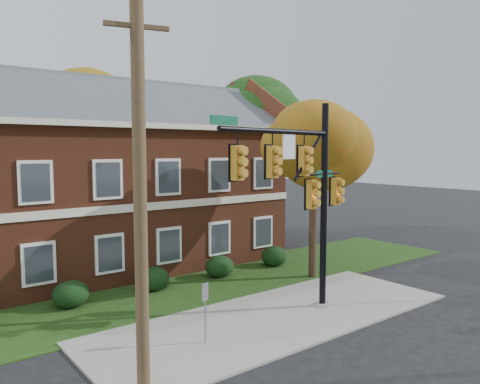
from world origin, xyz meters
TOP-DOWN VIEW (x-y plane):
  - ground at (0.00, 0.00)m, footprint 120.00×120.00m
  - sidewalk at (0.00, 1.00)m, footprint 14.00×5.00m
  - grass_strip at (0.00, 6.00)m, footprint 30.00×6.00m
  - apartment_building at (-2.00, 11.95)m, footprint 18.80×8.80m
  - hedge_left at (-5.50, 6.70)m, footprint 1.40×1.26m
  - hedge_center at (-2.00, 6.70)m, footprint 1.40×1.26m
  - hedge_right at (1.50, 6.70)m, footprint 1.40×1.26m
  - hedge_far_right at (5.00, 6.70)m, footprint 1.40×1.26m
  - tree_near_right at (5.22, 3.87)m, footprint 4.50×4.25m
  - tree_right_rear at (9.31, 12.81)m, footprint 6.30×5.95m
  - tree_far_rear at (-0.66, 19.79)m, footprint 6.84×6.46m
  - traffic_signal at (0.76, 0.56)m, footprint 6.89×1.30m
  - utility_pole at (-6.27, -1.00)m, footprint 1.47×0.50m
  - sign_post at (-3.34, 0.68)m, footprint 0.28×0.12m

SIDE VIEW (x-z plane):
  - ground at x=0.00m, z-range 0.00..0.00m
  - grass_strip at x=0.00m, z-range 0.00..0.04m
  - sidewalk at x=0.00m, z-range 0.00..0.08m
  - hedge_left at x=-5.50m, z-range 0.00..1.05m
  - hedge_center at x=-2.00m, z-range 0.00..1.05m
  - hedge_right at x=1.50m, z-range 0.00..1.05m
  - hedge_far_right at x=5.00m, z-range 0.00..1.05m
  - sign_post at x=-3.34m, z-range 0.35..2.30m
  - traffic_signal at x=0.76m, z-range 0.94..8.70m
  - utility_pole at x=-6.27m, z-range 0.07..9.67m
  - apartment_building at x=-2.00m, z-range 0.12..9.86m
  - tree_near_right at x=5.22m, z-range 2.38..10.96m
  - tree_right_rear at x=9.31m, z-range 2.81..13.43m
  - tree_far_rear at x=-0.66m, z-range 3.08..14.60m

